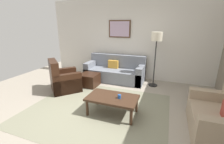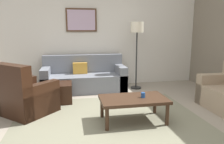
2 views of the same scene
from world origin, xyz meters
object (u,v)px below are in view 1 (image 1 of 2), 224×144
(cup, at_px, (119,97))
(couch_main, at_px, (116,71))
(couch_loveseat, at_px, (223,121))
(ottoman, at_px, (89,80))
(coffee_table, at_px, (112,99))
(armchair_leather, at_px, (63,81))
(framed_artwork, at_px, (119,29))
(lamp_standing, at_px, (156,42))

(cup, bearing_deg, couch_main, 111.16)
(couch_loveseat, distance_m, ottoman, 3.58)
(couch_main, bearing_deg, coffee_table, -72.59)
(couch_main, xyz_separation_m, cup, (0.84, -2.16, 0.15))
(armchair_leather, height_order, ottoman, armchair_leather)
(couch_main, distance_m, armchair_leather, 1.88)
(couch_loveseat, height_order, cup, couch_loveseat)
(couch_main, xyz_separation_m, framed_artwork, (-0.01, 0.40, 1.47))
(cup, distance_m, framed_artwork, 3.00)
(coffee_table, bearing_deg, lamp_standing, 71.54)
(coffee_table, bearing_deg, armchair_leather, 159.77)
(armchair_leather, bearing_deg, cup, -18.99)
(couch_main, xyz_separation_m, armchair_leather, (-1.16, -1.47, 0.01))
(lamp_standing, bearing_deg, ottoman, -159.50)
(ottoman, distance_m, lamp_standing, 2.40)
(couch_main, height_order, coffee_table, couch_main)
(couch_main, distance_m, coffee_table, 2.26)
(ottoman, xyz_separation_m, framed_artwork, (0.59, 1.27, 1.57))
(couch_loveseat, bearing_deg, lamp_standing, 125.09)
(couch_main, height_order, ottoman, couch_main)
(ottoman, relative_size, coffee_table, 0.51)
(couch_main, distance_m, lamp_standing, 1.75)
(couch_loveseat, relative_size, cup, 16.04)
(couch_loveseat, bearing_deg, couch_main, 142.17)
(couch_main, relative_size, lamp_standing, 1.20)
(armchair_leather, xyz_separation_m, cup, (2.00, -0.69, 0.14))
(couch_main, bearing_deg, ottoman, -124.67)
(couch_loveseat, bearing_deg, armchair_leather, 170.44)
(ottoman, bearing_deg, armchair_leather, -132.69)
(framed_artwork, bearing_deg, lamp_standing, -21.80)
(lamp_standing, bearing_deg, couch_loveseat, -54.91)
(couch_loveseat, distance_m, armchair_leather, 3.96)
(armchair_leather, distance_m, cup, 2.12)
(framed_artwork, bearing_deg, armchair_leather, -121.61)
(ottoman, bearing_deg, couch_main, 55.33)
(couch_main, xyz_separation_m, lamp_standing, (1.35, -0.14, 1.11))
(couch_loveseat, distance_m, coffee_table, 2.07)
(coffee_table, xyz_separation_m, cup, (0.16, -0.01, 0.09))
(couch_main, relative_size, framed_artwork, 2.57)
(couch_loveseat, relative_size, coffee_table, 1.21)
(coffee_table, height_order, framed_artwork, framed_artwork)
(couch_loveseat, distance_m, cup, 1.92)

